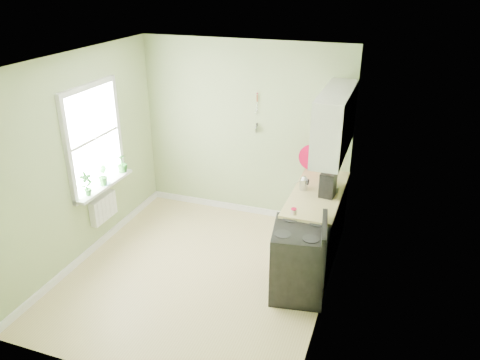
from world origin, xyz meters
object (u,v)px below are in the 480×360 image
(stand_mixer, at_px, (331,177))
(kettle, at_px, (304,183))
(stove, at_px, (299,260))
(coffee_maker, at_px, (328,185))

(stand_mixer, height_order, kettle, stand_mixer)
(stove, xyz_separation_m, kettle, (-0.18, 0.96, 0.56))
(coffee_maker, bearing_deg, kettle, 165.01)
(stove, relative_size, coffee_maker, 3.11)
(stove, xyz_separation_m, coffee_maker, (0.15, 0.87, 0.62))
(kettle, relative_size, coffee_maker, 0.59)
(stove, height_order, kettle, kettle)
(stove, distance_m, kettle, 1.12)
(stove, distance_m, stand_mixer, 1.29)
(stove, relative_size, kettle, 5.30)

